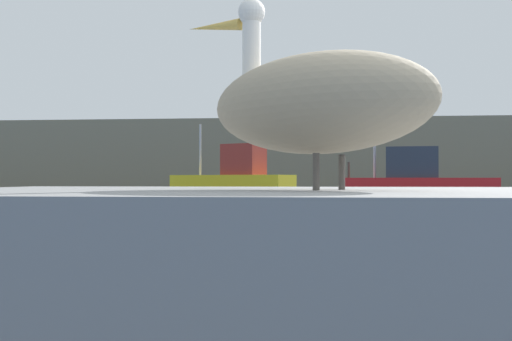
# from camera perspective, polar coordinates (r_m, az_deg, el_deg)

# --- Properties ---
(hillside_backdrop) EXTENTS (140.00, 10.86, 6.84)m
(hillside_backdrop) POSITION_cam_1_polar(r_m,az_deg,el_deg) (64.32, 6.89, 1.45)
(hillside_backdrop) COLOR #7F755B
(hillside_backdrop) RESTS_ON ground
(pier_dock) EXTENTS (3.69, 2.18, 0.88)m
(pier_dock) POSITION_cam_1_polar(r_m,az_deg,el_deg) (2.78, 5.87, -10.95)
(pier_dock) COLOR gray
(pier_dock) RESTS_ON ground
(pelican) EXTENTS (1.33, 1.11, 0.93)m
(pelican) POSITION_cam_1_polar(r_m,az_deg,el_deg) (2.76, 5.68, 6.36)
(pelican) COLOR gray
(pelican) RESTS_ON pier_dock
(fishing_boat_red) EXTENTS (6.43, 2.79, 5.33)m
(fishing_boat_red) POSITION_cam_1_polar(r_m,az_deg,el_deg) (27.06, 14.74, -1.00)
(fishing_boat_red) COLOR red
(fishing_boat_red) RESTS_ON ground
(fishing_boat_yellow) EXTENTS (7.32, 4.93, 4.08)m
(fishing_boat_yellow) POSITION_cam_1_polar(r_m,az_deg,el_deg) (33.99, -2.04, -0.78)
(fishing_boat_yellow) COLOR yellow
(fishing_boat_yellow) RESTS_ON ground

